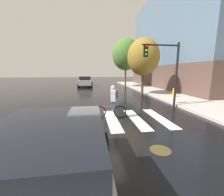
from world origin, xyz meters
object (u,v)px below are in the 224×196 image
object	(u,v)px
sedan_mid	(85,81)
street_tree_mid	(126,55)
manhole_cover	(160,150)
cyclist	(112,102)
street_tree_near	(143,57)
sedan_far	(84,80)
sedan_near	(52,167)
fire_hydrant	(174,92)
traffic_light_near	(165,64)

from	to	relation	value
sedan_mid	street_tree_mid	size ratio (longest dim) A/B	0.65
manhole_cover	cyclist	xyz separation A→B (m)	(-1.01, 3.27, 0.84)
cyclist	street_tree_near	size ratio (longest dim) A/B	0.30
sedan_far	manhole_cover	bearing A→B (deg)	-81.93
manhole_cover	street_tree_near	size ratio (longest dim) A/B	0.11
manhole_cover	sedan_near	distance (m)	3.23
cyclist	sedan_near	bearing A→B (deg)	-109.47
sedan_near	sedan_far	distance (m)	25.91
sedan_near	street_tree_mid	size ratio (longest dim) A/B	0.63
sedan_near	fire_hydrant	distance (m)	12.52
manhole_cover	fire_hydrant	size ratio (longest dim) A/B	0.82
fire_hydrant	cyclist	bearing A→B (deg)	-142.68
street_tree_near	street_tree_mid	xyz separation A→B (m)	(0.10, 7.84, 1.13)
manhole_cover	sedan_near	bearing A→B (deg)	-150.34
manhole_cover	fire_hydrant	xyz separation A→B (m)	(5.29, 8.08, 0.53)
sedan_mid	fire_hydrant	xyz separation A→B (m)	(8.29, -11.82, -0.32)
sedan_far	street_tree_near	size ratio (longest dim) A/B	0.81
traffic_light_near	street_tree_mid	world-z (taller)	street_tree_mid
sedan_near	sedan_mid	world-z (taller)	sedan_mid
fire_hydrant	street_tree_near	world-z (taller)	street_tree_near
sedan_mid	cyclist	bearing A→B (deg)	-83.19
manhole_cover	street_tree_mid	world-z (taller)	street_tree_mid
sedan_far	street_tree_near	xyz separation A→B (m)	(6.59, -14.03, 3.01)
sedan_near	cyclist	size ratio (longest dim) A/B	2.70
sedan_far	street_tree_near	bearing A→B (deg)	-64.86
sedan_near	cyclist	bearing A→B (deg)	70.53
sedan_near	street_tree_near	bearing A→B (deg)	63.75
fire_hydrant	street_tree_mid	size ratio (longest dim) A/B	0.11
manhole_cover	cyclist	bearing A→B (deg)	107.16
fire_hydrant	sedan_far	bearing A→B (deg)	118.25
manhole_cover	cyclist	distance (m)	3.53
sedan_mid	sedan_far	bearing A→B (deg)	95.84
cyclist	traffic_light_near	size ratio (longest dim) A/B	0.41
street_tree_near	sedan_mid	bearing A→B (deg)	122.62
sedan_mid	fire_hydrant	size ratio (longest dim) A/B	6.12
manhole_cover	sedan_mid	world-z (taller)	sedan_mid
sedan_mid	cyclist	distance (m)	16.74
fire_hydrant	street_tree_near	distance (m)	4.51
street_tree_near	street_tree_mid	bearing A→B (deg)	89.24
traffic_light_near	sedan_near	bearing A→B (deg)	-129.27
manhole_cover	sedan_far	xyz separation A→B (m)	(-3.45, 24.35, 0.79)
traffic_light_near	sedan_far	bearing A→B (deg)	107.57
sedan_near	cyclist	world-z (taller)	cyclist
sedan_far	fire_hydrant	bearing A→B (deg)	-61.75
sedan_far	cyclist	bearing A→B (deg)	-83.39
traffic_light_near	fire_hydrant	distance (m)	4.65
sedan_near	fire_hydrant	bearing A→B (deg)	50.25
manhole_cover	street_tree_mid	xyz separation A→B (m)	(3.24, 18.16, 4.93)
street_tree_near	street_tree_mid	world-z (taller)	street_tree_mid
fire_hydrant	traffic_light_near	bearing A→B (deg)	-130.77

